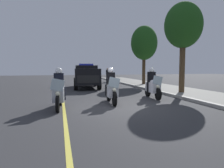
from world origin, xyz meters
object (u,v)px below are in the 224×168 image
cyclist_background (107,75)px  police_motorcycle_lead_right (111,89)px  police_motorcycle_lead_left (59,92)px  police_motorcycle_trailing (153,86)px  tree_mid_block (183,26)px  tree_far_back (144,43)px  police_suv (86,75)px

cyclist_background → police_motorcycle_lead_right: bearing=-12.6°
police_motorcycle_lead_left → police_motorcycle_trailing: bearing=108.0°
police_motorcycle_lead_left → cyclist_background: bearing=158.9°
police_motorcycle_trailing → tree_mid_block: (-1.37, 2.78, 3.70)m
tree_mid_block → tree_far_back: tree_mid_block is taller
police_suv → tree_far_back: (-1.52, 5.92, 3.05)m
police_suv → cyclist_background: bearing=150.8°
tree_far_back → police_motorcycle_trailing: bearing=-20.4°
cyclist_background → tree_mid_block: tree_mid_block is taller
police_suv → police_motorcycle_lead_right: bearing=1.7°
police_motorcycle_lead_left → police_suv: (-8.32, 2.22, 0.37)m
police_motorcycle_lead_left → cyclist_background: police_motorcycle_lead_left is taller
police_suv → tree_far_back: bearing=104.5°
cyclist_background → tree_mid_block: bearing=12.3°
police_motorcycle_lead_left → tree_far_back: 13.22m
cyclist_background → tree_far_back: bearing=32.3°
police_motorcycle_trailing → cyclist_background: police_motorcycle_trailing is taller
police_motorcycle_lead_right → cyclist_background: 13.74m
police_motorcycle_lead_right → police_motorcycle_trailing: 2.82m
police_motorcycle_lead_right → tree_far_back: 11.30m
police_motorcycle_lead_right → police_motorcycle_trailing: (-0.96, 2.65, 0.00)m
police_motorcycle_lead_left → police_suv: police_suv is taller
police_suv → police_motorcycle_lead_left: bearing=-14.9°
police_motorcycle_lead_left → tree_mid_block: tree_mid_block is taller
tree_mid_block → police_motorcycle_trailing: bearing=-63.7°
tree_mid_block → cyclist_background: bearing=-167.7°
police_motorcycle_lead_left → tree_far_back: bearing=140.4°
cyclist_background → tree_mid_block: (11.07, 2.42, 3.55)m
police_suv → tree_mid_block: tree_mid_block is taller
police_motorcycle_lead_left → police_motorcycle_trailing: size_ratio=1.00×
cyclist_background → tree_mid_block: size_ratio=0.30×
police_suv → police_motorcycle_trailing: bearing=23.3°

